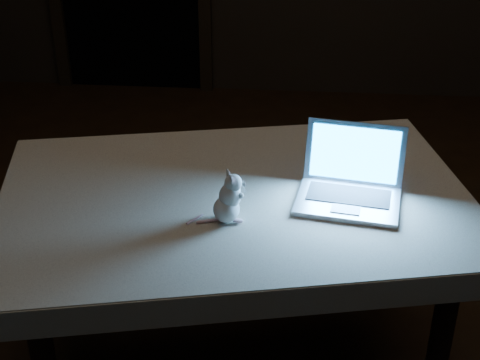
# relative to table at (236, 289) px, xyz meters

# --- Properties ---
(floor) EXTENTS (5.00, 5.00, 0.00)m
(floor) POSITION_rel_table_xyz_m (0.17, 0.14, -0.35)
(floor) COLOR black
(floor) RESTS_ON ground
(table) EXTENTS (1.46, 1.11, 0.70)m
(table) POSITION_rel_table_xyz_m (0.00, 0.00, 0.00)
(table) COLOR black
(table) RESTS_ON floor
(tablecloth) EXTENTS (1.41, 0.95, 0.09)m
(tablecloth) POSITION_rel_table_xyz_m (0.08, -0.04, 0.32)
(tablecloth) COLOR beige
(tablecloth) RESTS_ON table
(laptop) EXTENTS (0.33, 0.30, 0.20)m
(laptop) POSITION_rel_table_xyz_m (0.33, -0.03, 0.46)
(laptop) COLOR #B1B1B6
(laptop) RESTS_ON tablecloth
(plush_mouse) EXTENTS (0.13, 0.13, 0.15)m
(plush_mouse) POSITION_rel_table_xyz_m (-0.01, -0.15, 0.43)
(plush_mouse) COLOR silver
(plush_mouse) RESTS_ON tablecloth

